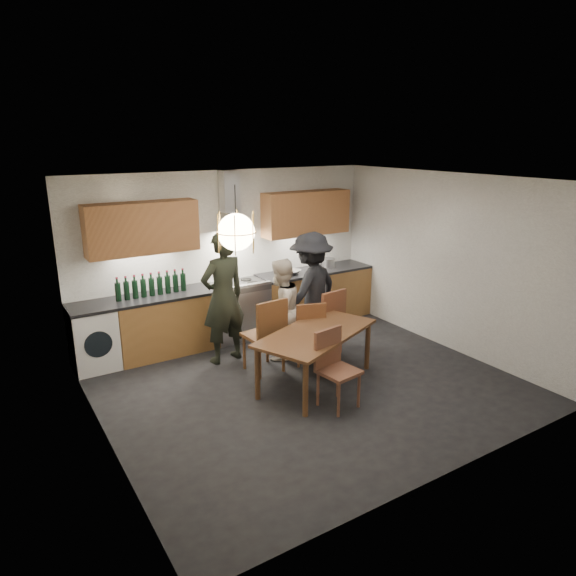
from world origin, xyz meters
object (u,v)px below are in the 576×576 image
stock_pot (328,263)px  dining_table (316,338)px  mixing_bowl (292,272)px  person_left (223,297)px  chair_back_left (267,331)px  wine_bottles (151,284)px  person_mid (280,309)px  chair_front (334,363)px  person_right (311,290)px

stock_pot → dining_table: bearing=-129.6°
dining_table → mixing_bowl: size_ratio=6.63×
dining_table → person_left: size_ratio=1.00×
chair_back_left → stock_pot: 2.51m
wine_bottles → mixing_bowl: bearing=-1.1°
person_mid → chair_front: bearing=58.9°
chair_back_left → chair_front: chair_back_left is taller
dining_table → chair_front: 0.58m
mixing_bowl → wine_bottles: wine_bottles is taller
person_mid → dining_table: bearing=63.1°
person_mid → mixing_bowl: (0.84, 1.03, 0.21)m
person_left → dining_table: bearing=109.6°
person_mid → person_left: bearing=-49.0°
chair_front → person_mid: (0.17, 1.49, 0.20)m
chair_front → chair_back_left: bearing=93.2°
dining_table → person_mid: person_mid is taller
person_right → stock_pot: size_ratio=8.12×
stock_pot → mixing_bowl: bearing=-177.3°
chair_front → wine_bottles: 2.93m
wine_bottles → person_right: bearing=-23.2°
dining_table → chair_front: chair_front is taller
person_right → stock_pot: (0.99, 0.90, 0.10)m
dining_table → mixing_bowl: (0.88, 1.97, 0.30)m
dining_table → chair_front: (-0.13, -0.55, -0.10)m
chair_back_left → chair_front: size_ratio=1.13×
person_left → stock_pot: 2.46m
person_left → person_mid: bearing=146.7°
stock_pot → wine_bottles: 3.12m
dining_table → chair_back_left: bearing=99.3°
person_left → wine_bottles: 1.07m
chair_back_left → mixing_bowl: chair_back_left is taller
chair_front → wine_bottles: wine_bottles is taller
person_right → wine_bottles: person_right is taller
dining_table → stock_pot: bearing=27.7°
chair_front → stock_pot: (1.80, 2.56, 0.44)m
person_left → mixing_bowl: bearing=-164.7°
mixing_bowl → person_right: bearing=-103.4°
chair_back_left → person_left: (-0.31, 0.68, 0.34)m
person_mid → mixing_bowl: bearing=-153.7°
person_mid → person_right: 0.67m
chair_back_left → dining_table: bearing=117.6°
person_mid → chair_back_left: bearing=15.4°
mixing_bowl → stock_pot: (0.78, 0.04, 0.04)m
chair_front → stock_pot: 3.16m
chair_front → person_mid: person_mid is taller
person_left → person_right: bearing=164.3°
wine_bottles → stock_pot: bearing=-0.1°
dining_table → person_mid: 0.95m
mixing_bowl → dining_table: bearing=-114.1°
chair_front → person_mid: bearing=74.8°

